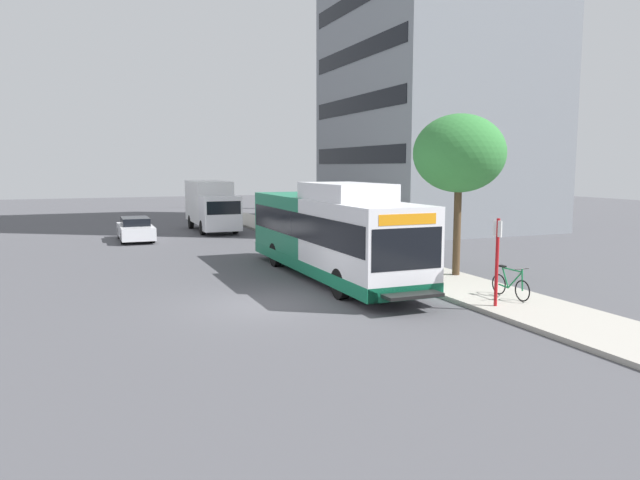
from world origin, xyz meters
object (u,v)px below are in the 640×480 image
bicycle_parked (510,285)px  parked_car_far_lane (136,229)px  transit_bus (330,234)px  bus_stop_sign_pole (497,255)px  box_truck_background (211,204)px  street_tree_near_stop (459,154)px

bicycle_parked → parked_car_far_lane: parked_car_far_lane is taller
parked_car_far_lane → transit_bus: bearing=-68.2°
bus_stop_sign_pole → parked_car_far_lane: (-8.37, 21.30, -0.99)m
transit_bus → box_truck_background: 18.25m
bicycle_parked → street_tree_near_stop: 5.80m
bicycle_parked → box_truck_background: (-4.37, 24.15, 1.18)m
bus_stop_sign_pole → bicycle_parked: bearing=31.9°
transit_bus → bicycle_parked: size_ratio=6.96×
transit_bus → parked_car_far_lane: 15.85m
bus_stop_sign_pole → street_tree_near_stop: street_tree_near_stop is taller
parked_car_far_lane → box_truck_background: box_truck_background is taller
transit_bus → box_truck_background: size_ratio=1.75×
parked_car_far_lane → box_truck_background: size_ratio=0.64×
parked_car_far_lane → box_truck_background: (5.13, 3.55, 1.08)m
street_tree_near_stop → parked_car_far_lane: (-10.26, 16.60, -4.04)m
street_tree_near_stop → parked_car_far_lane: bearing=121.7°
bicycle_parked → box_truck_background: bearing=100.3°
box_truck_background → bicycle_parked: bearing=-79.7°
bicycle_parked → street_tree_near_stop: street_tree_near_stop is taller
transit_bus → bus_stop_sign_pole: (2.49, -6.62, -0.05)m
transit_bus → street_tree_near_stop: bearing=-23.6°
transit_bus → box_truck_background: (-0.74, 18.23, 0.04)m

